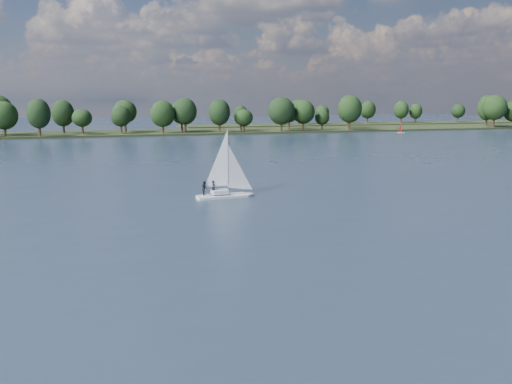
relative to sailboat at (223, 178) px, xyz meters
The scene contains 6 objects.
ground 48.64m from the sailboat, 103.14° to the left, with size 700.00×700.00×0.00m, color #233342.
far_shore 159.70m from the sailboat, 93.96° to the left, with size 660.00×40.00×1.50m, color black.
far_shore_back 255.28m from the sailboat, 54.30° to the left, with size 220.00×30.00×1.40m, color black.
sailboat is the anchor object (origin of this frame).
dinghy_orange 171.56m from the sailboat, 48.33° to the left, with size 2.70×1.08×4.30m.
treeline 155.64m from the sailboat, 95.22° to the left, with size 562.41×73.87×18.63m.
Camera 1 is at (-10.48, -21.53, 13.24)m, focal length 40.00 mm.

